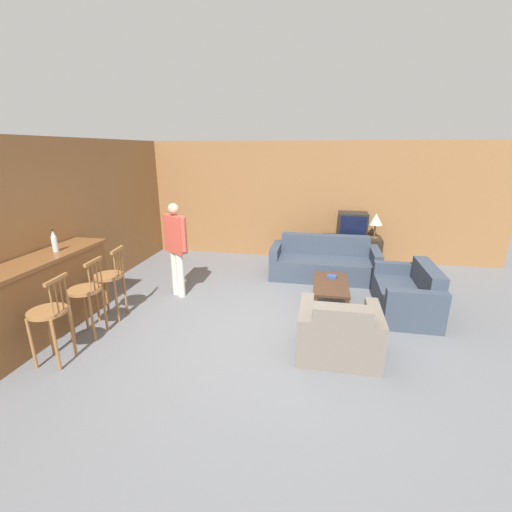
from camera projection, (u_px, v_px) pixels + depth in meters
name	position (u px, v px, depth m)	size (l,w,h in m)	color
ground_plane	(254.00, 333.00, 4.70)	(24.00, 24.00, 0.00)	slate
wall_back	(285.00, 201.00, 7.75)	(9.40, 0.08, 2.60)	olive
wall_left	(98.00, 215.00, 6.12)	(0.08, 8.67, 2.60)	olive
bar_counter	(45.00, 296.00, 4.60)	(0.55, 2.15, 1.07)	brown
bar_chair_near	(50.00, 317.00, 3.91)	(0.45, 0.45, 1.08)	#996638
bar_chair_mid	(87.00, 295.00, 4.51)	(0.44, 0.44, 1.08)	#996638
bar_chair_far	(110.00, 281.00, 5.00)	(0.47, 0.47, 1.08)	#996638
couch_far	(324.00, 263.00, 6.71)	(2.05, 0.87, 0.79)	#384251
armchair_near	(339.00, 334.00, 4.14)	(0.97, 0.82, 0.77)	#70665B
loveseat_right	(408.00, 295.00, 5.26)	(0.80, 1.39, 0.76)	#384251
coffee_table	(331.00, 286.00, 5.41)	(0.54, 1.04, 0.41)	#472D1E
tv_unit	(350.00, 251.00, 7.42)	(1.25, 0.53, 0.62)	#2D2319
tv	(352.00, 225.00, 7.25)	(0.59, 0.48, 0.52)	black
bottle	(54.00, 241.00, 4.69)	(0.07, 0.07, 0.31)	silver
book_on_table	(332.00, 276.00, 5.61)	(0.17, 0.17, 0.03)	navy
table_lamp	(376.00, 220.00, 7.13)	(0.28, 0.28, 0.52)	brown
person_by_window	(176.00, 245.00, 5.67)	(0.47, 0.35, 1.60)	silver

